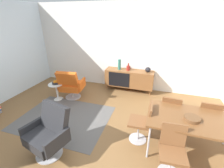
% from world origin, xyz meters
% --- Properties ---
extents(ground_plane, '(8.32, 8.32, 0.00)m').
position_xyz_m(ground_plane, '(0.00, 0.00, 0.00)').
color(ground_plane, brown).
extents(wall_back, '(6.80, 0.12, 2.80)m').
position_xyz_m(wall_back, '(0.00, 2.60, 1.40)').
color(wall_back, white).
rests_on(wall_back, ground_plane).
extents(sideboard, '(1.60, 0.45, 0.72)m').
position_xyz_m(sideboard, '(0.27, 2.30, 0.44)').
color(sideboard, brown).
rests_on(sideboard, ground_plane).
extents(vase_cobalt, '(0.10, 0.10, 0.34)m').
position_xyz_m(vase_cobalt, '(-0.08, 2.30, 0.89)').
color(vase_cobalt, '#337266').
rests_on(vase_cobalt, sideboard).
extents(vase_sculptural_dark, '(0.17, 0.17, 0.17)m').
position_xyz_m(vase_sculptural_dark, '(0.86, 2.30, 0.80)').
color(vase_sculptural_dark, black).
rests_on(vase_sculptural_dark, sideboard).
extents(vase_ceramic_small, '(0.12, 0.12, 0.24)m').
position_xyz_m(vase_ceramic_small, '(0.23, 2.30, 0.80)').
color(vase_ceramic_small, maroon).
rests_on(vase_ceramic_small, sideboard).
extents(dining_table, '(1.60, 0.90, 0.74)m').
position_xyz_m(dining_table, '(1.88, 0.06, 0.70)').
color(dining_table, brown).
rests_on(dining_table, ground_plane).
extents(wooden_bowl_on_table, '(0.26, 0.26, 0.06)m').
position_xyz_m(wooden_bowl_on_table, '(1.82, -0.01, 0.77)').
color(wooden_bowl_on_table, brown).
rests_on(wooden_bowl_on_table, dining_table).
extents(dining_chair_near_window, '(0.43, 0.41, 0.86)m').
position_xyz_m(dining_chair_near_window, '(0.99, 0.06, 0.47)').
color(dining_chair_near_window, brown).
rests_on(dining_chair_near_window, ground_plane).
extents(dining_chair_back_right, '(0.40, 0.43, 0.86)m').
position_xyz_m(dining_chair_back_right, '(2.23, 0.62, 0.47)').
color(dining_chair_back_right, brown).
rests_on(dining_chair_back_right, ground_plane).
extents(dining_chair_back_left, '(0.43, 0.45, 0.86)m').
position_xyz_m(dining_chair_back_left, '(1.52, 0.62, 0.47)').
color(dining_chair_back_left, brown).
rests_on(dining_chair_back_left, ground_plane).
extents(dining_chair_front_left, '(0.43, 0.45, 0.86)m').
position_xyz_m(dining_chair_front_left, '(1.52, -0.50, 0.47)').
color(dining_chair_front_left, brown).
rests_on(dining_chair_front_left, ground_plane).
extents(lounge_chair_red, '(0.78, 0.73, 0.95)m').
position_xyz_m(lounge_chair_red, '(-1.30, 1.21, 0.47)').
color(lounge_chair_red, '#D85919').
rests_on(lounge_chair_red, ground_plane).
extents(armchair_black_shell, '(0.83, 0.79, 0.95)m').
position_xyz_m(armchair_black_shell, '(-0.57, -0.74, 0.47)').
color(armchair_black_shell, '#262628').
rests_on(armchair_black_shell, ground_plane).
extents(side_table_round, '(0.44, 0.44, 0.52)m').
position_xyz_m(side_table_round, '(-1.68, 1.01, 0.32)').
color(side_table_round, white).
rests_on(side_table_round, ground_plane).
extents(fruit_bowl, '(0.20, 0.20, 0.11)m').
position_xyz_m(fruit_bowl, '(-1.68, 1.01, 0.56)').
color(fruit_bowl, '#262628').
rests_on(fruit_bowl, side_table_round).
extents(area_rug, '(2.20, 1.70, 0.01)m').
position_xyz_m(area_rug, '(-0.95, 0.23, 0.00)').
color(area_rug, '#595654').
rests_on(area_rug, ground_plane).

